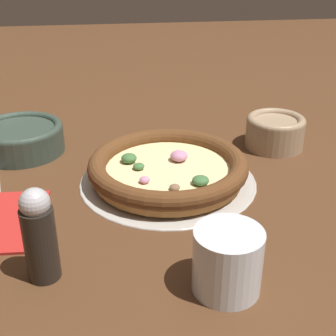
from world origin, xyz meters
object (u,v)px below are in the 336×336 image
at_px(bowl_near, 275,131).
at_px(drinking_cup, 227,261).
at_px(bowl_far, 21,137).
at_px(pizza_tray, 168,180).
at_px(pizza, 168,168).
at_px(pepper_shaker, 39,235).
at_px(napkin, 2,219).

bearing_deg(bowl_near, drinking_cup, 153.50).
relative_size(bowl_near, bowl_far, 0.70).
distance_m(pizza_tray, pizza, 0.02).
bearing_deg(pepper_shaker, bowl_near, -50.57).
distance_m(pizza_tray, napkin, 0.27).
bearing_deg(napkin, bowl_far, 1.18).
xyz_separation_m(pizza_tray, pepper_shaker, (-0.22, 0.18, 0.06)).
xyz_separation_m(drinking_cup, napkin, (0.18, 0.29, -0.04)).
height_order(bowl_near, pepper_shaker, pepper_shaker).
bearing_deg(pizza, bowl_far, 58.96).
height_order(pizza, bowl_far, bowl_far).
bearing_deg(pepper_shaker, pizza_tray, -39.55).
bearing_deg(drinking_cup, bowl_far, 34.45).
bearing_deg(bowl_far, pepper_shaker, -168.17).
relative_size(pizza, bowl_far, 1.66).
relative_size(bowl_far, drinking_cup, 1.98).
distance_m(bowl_far, drinking_cup, 0.51).
height_order(pizza, bowl_near, bowl_near).
height_order(bowl_near, napkin, bowl_near).
relative_size(drinking_cup, napkin, 0.48).
height_order(pizza_tray, pizza, pizza).
relative_size(pizza, bowl_near, 2.39).
bearing_deg(drinking_cup, pizza_tray, 6.86).
xyz_separation_m(pizza_tray, napkin, (-0.09, 0.25, 0.00)).
distance_m(drinking_cup, pepper_shaker, 0.22).
xyz_separation_m(bowl_near, bowl_far, (0.04, 0.48, -0.00)).
xyz_separation_m(pizza, pepper_shaker, (-0.22, 0.18, 0.03)).
relative_size(pizza, napkin, 1.59).
bearing_deg(drinking_cup, pepper_shaker, 76.72).
xyz_separation_m(drinking_cup, pepper_shaker, (0.05, 0.21, 0.02)).
height_order(pizza_tray, bowl_far, bowl_far).
bearing_deg(pizza, pepper_shaker, 140.45).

